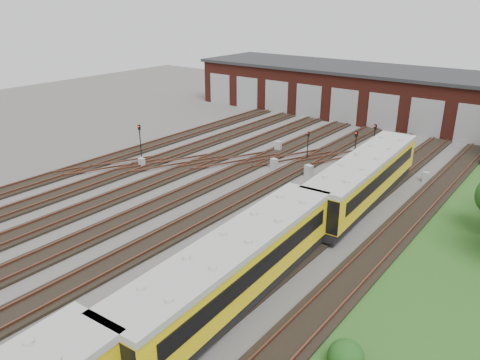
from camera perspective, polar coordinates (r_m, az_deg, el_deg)
The scene contains 15 objects.
ground at distance 33.39m, azimuth -10.63°, elevation -5.49°, with size 120.00×120.00×0.00m, color #4C4A47.
track_network at distance 33.80m, azimuth -10.11°, elevation -4.90°, with size 30.40×70.00×0.33m.
maintenance_shed at distance 64.72m, azimuth 16.54°, elevation 10.09°, with size 51.00×12.50×6.35m.
grass_verge at distance 33.24m, azimuth 27.16°, elevation -7.75°, with size 8.00×55.00×0.05m, color #1E4B19.
metro_train at distance 24.22m, azimuth -0.49°, elevation -10.58°, with size 3.79×48.46×3.37m.
signal_mast_0 at distance 47.51m, azimuth -12.12°, elevation 5.23°, with size 0.28×0.26×3.24m.
signal_mast_1 at distance 45.73m, azimuth 8.28°, elevation 4.57°, with size 0.25×0.24×2.90m.
signal_mast_2 at distance 49.14m, azimuth 16.07°, elevation 5.30°, with size 0.30×0.29×3.08m.
signal_mast_3 at distance 44.67m, azimuth 13.90°, elevation 4.23°, with size 0.28×0.27×3.46m.
relay_cabinet_0 at distance 44.77m, azimuth -11.89°, elevation 2.07°, with size 0.53×0.44×0.88m, color #A4A6A9.
relay_cabinet_1 at distance 48.71m, azimuth 4.67°, elevation 4.14°, with size 0.62×0.52×1.04m, color #A4A6A9.
relay_cabinet_2 at distance 43.55m, azimuth 4.15°, elevation 2.00°, with size 0.58×0.48×0.97m, color #A4A6A9.
relay_cabinet_3 at distance 41.90m, azimuth 8.36°, elevation 1.10°, with size 0.64×0.54×1.07m, color #A4A6A9.
relay_cabinet_4 at distance 43.46m, azimuth 21.67°, elevation 0.37°, with size 0.51×0.43×0.86m, color #A4A6A9.
bush_0 at distance 21.61m, azimuth 12.83°, elevation -19.89°, with size 1.60×1.60×1.60m, color #194313.
Camera 1 is at (22.65, -19.52, 14.86)m, focal length 35.00 mm.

